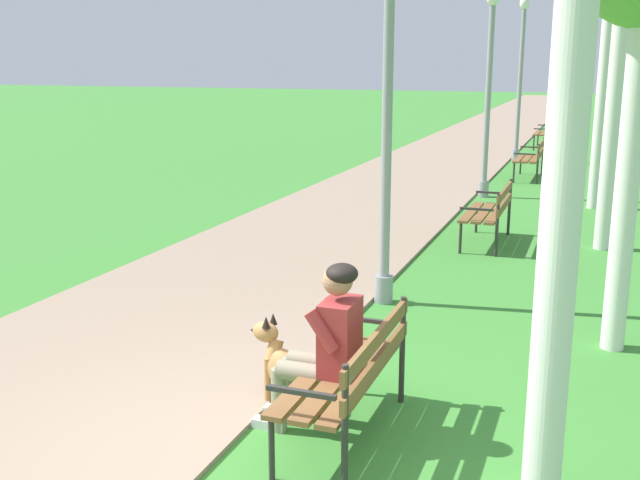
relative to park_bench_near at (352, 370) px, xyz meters
name	(u,v)px	position (x,y,z in m)	size (l,w,h in m)	color
ground_plane	(256,468)	(-0.46, -0.59, -0.51)	(120.00, 120.00, 0.00)	#3D8433
paved_path	(488,132)	(-2.40, 23.41, -0.49)	(3.34, 60.00, 0.04)	gray
park_bench_near	(352,370)	(0.00, 0.00, 0.00)	(0.55, 1.50, 0.85)	brown
park_bench_mid	(491,209)	(0.08, 6.15, 0.00)	(0.55, 1.50, 0.85)	brown
park_bench_far	(532,156)	(0.07, 12.62, 0.00)	(0.55, 1.50, 0.85)	brown
park_bench_furthest	(547,131)	(-0.05, 18.88, 0.00)	(0.55, 1.50, 0.85)	brown
person_seated_on_near_bench	(325,341)	(-0.21, 0.04, 0.17)	(0.74, 0.49, 1.25)	gray
dog_shepherd	(291,375)	(-0.58, 0.31, -0.25)	(0.83, 0.37, 0.71)	#B27F47
lamp_post_near	(388,81)	(-0.62, 3.04, 1.86)	(0.24, 0.24, 4.59)	gray
lamp_post_mid	(488,92)	(-0.58, 9.99, 1.48)	(0.24, 0.24, 3.84)	gray
lamp_post_far	(520,78)	(-0.58, 15.57, 1.61)	(0.24, 0.24, 4.10)	gray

